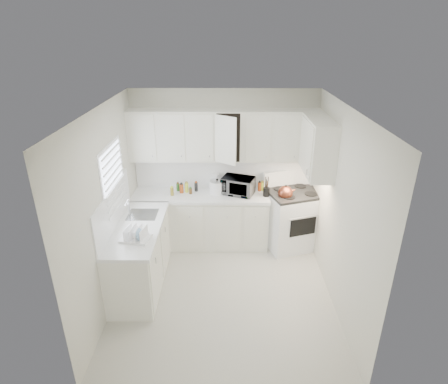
{
  "coord_description": "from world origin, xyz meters",
  "views": [
    {
      "loc": [
        0.04,
        -4.27,
        3.46
      ],
      "look_at": [
        0.0,
        0.7,
        1.25
      ],
      "focal_mm": 29.83,
      "sensor_mm": 36.0,
      "label": 1
    }
  ],
  "objects_px": {
    "tea_kettle": "(285,192)",
    "microwave": "(238,184)",
    "dish_rack": "(135,232)",
    "rice_cooker": "(217,186)",
    "stove": "(293,212)",
    "utensil_crock": "(267,186)"
  },
  "relations": [
    {
      "from": "stove",
      "to": "rice_cooker",
      "type": "relative_size",
      "value": 5.17
    },
    {
      "from": "microwave",
      "to": "rice_cooker",
      "type": "xyz_separation_m",
      "value": [
        -0.34,
        0.03,
        -0.05
      ]
    },
    {
      "from": "rice_cooker",
      "to": "utensil_crock",
      "type": "relative_size",
      "value": 0.72
    },
    {
      "from": "microwave",
      "to": "rice_cooker",
      "type": "distance_m",
      "value": 0.35
    },
    {
      "from": "tea_kettle",
      "to": "utensil_crock",
      "type": "height_order",
      "value": "utensil_crock"
    },
    {
      "from": "stove",
      "to": "utensil_crock",
      "type": "relative_size",
      "value": 3.71
    },
    {
      "from": "rice_cooker",
      "to": "dish_rack",
      "type": "distance_m",
      "value": 1.8
    },
    {
      "from": "rice_cooker",
      "to": "utensil_crock",
      "type": "bearing_deg",
      "value": 1.06
    },
    {
      "from": "rice_cooker",
      "to": "utensil_crock",
      "type": "distance_m",
      "value": 0.81
    },
    {
      "from": "stove",
      "to": "dish_rack",
      "type": "relative_size",
      "value": 3.53
    },
    {
      "from": "microwave",
      "to": "utensil_crock",
      "type": "xyz_separation_m",
      "value": [
        0.46,
        -0.1,
        0.0
      ]
    },
    {
      "from": "tea_kettle",
      "to": "microwave",
      "type": "bearing_deg",
      "value": 170.99
    },
    {
      "from": "rice_cooker",
      "to": "utensil_crock",
      "type": "height_order",
      "value": "utensil_crock"
    },
    {
      "from": "rice_cooker",
      "to": "dish_rack",
      "type": "bearing_deg",
      "value": -114.46
    },
    {
      "from": "stove",
      "to": "dish_rack",
      "type": "bearing_deg",
      "value": -166.75
    },
    {
      "from": "tea_kettle",
      "to": "dish_rack",
      "type": "distance_m",
      "value": 2.45
    },
    {
      "from": "microwave",
      "to": "rice_cooker",
      "type": "height_order",
      "value": "microwave"
    },
    {
      "from": "stove",
      "to": "rice_cooker",
      "type": "xyz_separation_m",
      "value": [
        -1.27,
        0.08,
        0.43
      ]
    },
    {
      "from": "stove",
      "to": "microwave",
      "type": "height_order",
      "value": "microwave"
    },
    {
      "from": "tea_kettle",
      "to": "microwave",
      "type": "xyz_separation_m",
      "value": [
        -0.75,
        0.21,
        0.05
      ]
    },
    {
      "from": "stove",
      "to": "dish_rack",
      "type": "xyz_separation_m",
      "value": [
        -2.28,
        -1.41,
        0.41
      ]
    },
    {
      "from": "stove",
      "to": "utensil_crock",
      "type": "distance_m",
      "value": 0.67
    }
  ]
}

